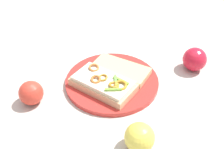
{
  "coord_description": "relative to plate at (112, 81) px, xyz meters",
  "views": [
    {
      "loc": [
        -0.63,
        0.15,
        0.55
      ],
      "look_at": [
        0.0,
        0.0,
        0.03
      ],
      "focal_mm": 44.24,
      "sensor_mm": 36.0,
      "label": 1
    }
  ],
  "objects": [
    {
      "name": "apple_1",
      "position": [
        -0.03,
        0.24,
        0.03
      ],
      "size": [
        0.09,
        0.09,
        0.07
      ],
      "primitive_type": "sphere",
      "rotation": [
        0.0,
        0.0,
        0.38
      ],
      "color": "red",
      "rests_on": "ground_plane"
    },
    {
      "name": "bread_slice_side",
      "position": [
        0.03,
        -0.03,
        0.02
      ],
      "size": [
        0.19,
        0.19,
        0.02
      ],
      "primitive_type": "cube",
      "rotation": [
        0.0,
        0.0,
        0.83
      ],
      "color": "tan",
      "rests_on": "plate"
    },
    {
      "name": "plate",
      "position": [
        0.0,
        0.0,
        0.0
      ],
      "size": [
        0.28,
        0.28,
        0.01
      ],
      "primitive_type": "cylinder",
      "color": "red",
      "rests_on": "ground_plane"
    },
    {
      "name": "apple_2",
      "position": [
        0.01,
        -0.28,
        0.03
      ],
      "size": [
        0.08,
        0.08,
        0.08
      ],
      "primitive_type": "sphere",
      "rotation": [
        0.0,
        0.0,
        4.79
      ],
      "color": "red",
      "rests_on": "ground_plane"
    },
    {
      "name": "ground_plane",
      "position": [
        0.0,
        0.0,
        -0.01
      ],
      "size": [
        2.0,
        2.0,
        0.0
      ],
      "primitive_type": "plane",
      "color": "#C0B0A4",
      "rests_on": "ground"
    },
    {
      "name": "sandwich",
      "position": [
        -0.03,
        0.03,
        0.02
      ],
      "size": [
        0.2,
        0.2,
        0.05
      ],
      "rotation": [
        0.0,
        0.0,
        0.73
      ],
      "color": "tan",
      "rests_on": "plate"
    },
    {
      "name": "apple_0",
      "position": [
        -0.25,
        -0.01,
        0.03
      ],
      "size": [
        0.1,
        0.1,
        0.07
      ],
      "primitive_type": "sphere",
      "rotation": [
        0.0,
        0.0,
        0.53
      ],
      "color": "gold",
      "rests_on": "ground_plane"
    }
  ]
}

